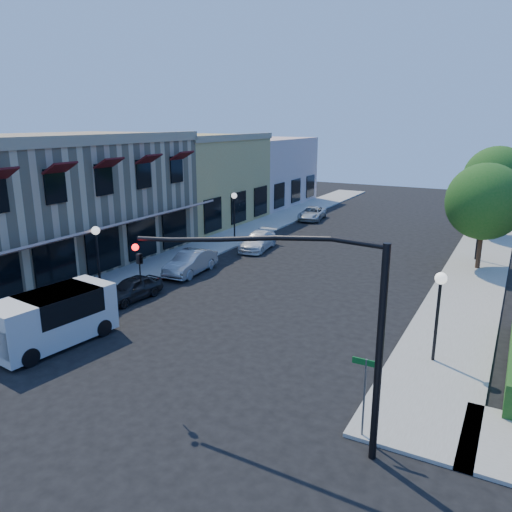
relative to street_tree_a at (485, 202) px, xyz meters
The scene contains 20 objects.
ground 24.06m from the street_tree_a, 111.80° to the right, with size 120.00×120.00×0.00m, color black.
sidewalk_left 18.71m from the street_tree_a, 164.10° to the left, with size 3.50×50.00×0.12m, color gray.
sidewalk_right 6.49m from the street_tree_a, 90.57° to the left, with size 3.50×50.00×0.12m, color gray.
curb_red_strip 21.45m from the street_tree_a, 138.28° to the right, with size 0.25×10.00×0.06m, color maroon.
corner_brick_building 26.63m from the street_tree_a, 155.60° to the right, with size 11.77×18.20×8.10m.
yellow_stucco_building 24.63m from the street_tree_a, behind, with size 10.00×12.00×7.60m, color tan.
pink_stucco_building 29.10m from the street_tree_a, 146.64° to the left, with size 10.00×12.00×7.00m, color beige.
street_tree_a is the anchor object (origin of this frame).
street_tree_b 10.01m from the street_tree_a, 90.00° to the left, with size 4.94×4.94×7.02m.
signal_mast_arm 20.71m from the street_tree_a, 98.17° to the right, with size 8.01×0.39×6.00m.
street_name_sign 20.00m from the street_tree_a, 93.76° to the right, with size 0.80×0.06×2.50m.
lamppost_left_near 22.30m from the street_tree_a, 141.02° to the right, with size 0.44×0.44×3.57m.
lamppost_left_far 17.36m from the street_tree_a, behind, with size 0.44×0.44×3.57m.
lamppost_right_near 14.08m from the street_tree_a, 91.23° to the right, with size 0.44×0.44×3.57m.
lamppost_right_far 2.49m from the street_tree_a, 98.53° to the left, with size 0.44×0.44×3.57m.
white_van 24.45m from the street_tree_a, 125.83° to the right, with size 2.68×5.11×2.17m.
parked_car_a 20.90m from the street_tree_a, 136.78° to the right, with size 1.39×3.44×1.17m, color black.
parked_car_b 17.84m from the street_tree_a, 149.04° to the right, with size 1.45×4.16×1.37m, color #949699.
parked_car_c 14.76m from the street_tree_a, behind, with size 1.70×4.17×1.21m, color silver.
parked_car_d 18.34m from the street_tree_a, 146.22° to the left, with size 1.94×4.21×1.17m, color #B6BABC.
Camera 1 is at (10.73, -10.24, 8.85)m, focal length 35.00 mm.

